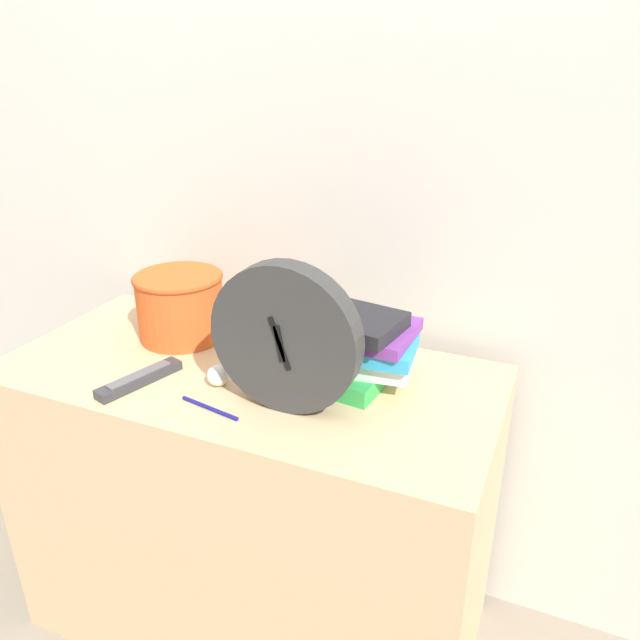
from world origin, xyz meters
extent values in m
cube|color=beige|center=(0.00, 0.58, 1.20)|extent=(6.00, 0.04, 2.40)
cube|color=tan|center=(0.00, 0.26, 0.37)|extent=(1.09, 0.51, 0.74)
cylinder|color=#333333|center=(0.15, 0.16, 0.89)|extent=(0.30, 0.05, 0.30)
cylinder|color=silver|center=(0.15, 0.15, 0.89)|extent=(0.26, 0.01, 0.26)
cube|color=black|center=(0.15, 0.14, 0.89)|extent=(0.02, 0.01, 0.07)
cube|color=black|center=(0.15, 0.14, 0.89)|extent=(0.04, 0.01, 0.10)
cylinder|color=black|center=(0.15, 0.14, 0.89)|extent=(0.01, 0.01, 0.01)
cube|color=green|center=(0.21, 0.30, 0.76)|extent=(0.19, 0.19, 0.04)
cube|color=white|center=(0.23, 0.31, 0.80)|extent=(0.25, 0.16, 0.04)
cube|color=#2D9ED1|center=(0.24, 0.30, 0.83)|extent=(0.25, 0.16, 0.03)
cube|color=#7A3899|center=(0.23, 0.32, 0.86)|extent=(0.23, 0.18, 0.02)
cube|color=#232328|center=(0.21, 0.29, 0.89)|extent=(0.26, 0.18, 0.03)
cylinder|color=#E05623|center=(-0.23, 0.35, 0.82)|extent=(0.20, 0.20, 0.16)
torus|color=#B3451C|center=(-0.23, 0.35, 0.90)|extent=(0.21, 0.21, 0.01)
cube|color=#333338|center=(-0.18, 0.12, 0.75)|extent=(0.09, 0.20, 0.02)
cube|color=#59595E|center=(-0.18, 0.12, 0.76)|extent=(0.07, 0.15, 0.00)
sphere|color=white|center=(-0.02, 0.18, 0.77)|extent=(0.04, 0.04, 0.04)
cylinder|color=navy|center=(0.01, 0.09, 0.75)|extent=(0.14, 0.03, 0.01)
camera|label=1|loc=(0.62, -0.78, 1.40)|focal=35.00mm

